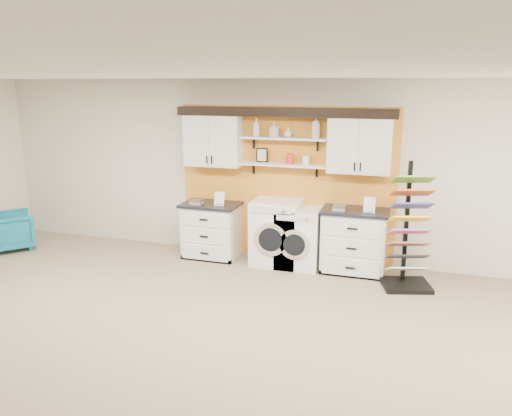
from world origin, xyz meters
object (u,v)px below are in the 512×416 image
(base_cabinet_left, at_px, (212,230))
(dryer, at_px, (299,237))
(washer, at_px, (276,232))
(base_cabinet_right, at_px, (354,241))
(armchair, at_px, (11,231))
(sample_rack, at_px, (408,249))

(base_cabinet_left, xyz_separation_m, dryer, (1.44, -0.00, 0.01))
(base_cabinet_left, relative_size, washer, 0.90)
(base_cabinet_right, bearing_deg, base_cabinet_left, 180.00)
(washer, distance_m, dryer, 0.37)
(armchair, bearing_deg, dryer, -130.69)
(washer, bearing_deg, armchair, -171.57)
(sample_rack, bearing_deg, washer, 153.57)
(armchair, bearing_deg, base_cabinet_left, -127.37)
(base_cabinet_right, height_order, armchair, base_cabinet_right)
(base_cabinet_left, distance_m, base_cabinet_right, 2.26)
(base_cabinet_right, bearing_deg, sample_rack, -25.83)
(base_cabinet_left, bearing_deg, washer, -0.18)
(dryer, xyz_separation_m, armchair, (-4.81, -0.66, -0.14))
(base_cabinet_right, distance_m, washer, 1.18)
(washer, distance_m, sample_rack, 1.98)
(base_cabinet_right, xyz_separation_m, dryer, (-0.82, -0.00, -0.02))
(base_cabinet_left, xyz_separation_m, sample_rack, (3.02, -0.37, 0.10))
(washer, distance_m, armchair, 4.50)
(base_cabinet_right, relative_size, washer, 0.97)
(base_cabinet_left, height_order, sample_rack, sample_rack)
(dryer, relative_size, armchair, 1.30)
(armchair, bearing_deg, base_cabinet_right, -131.78)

